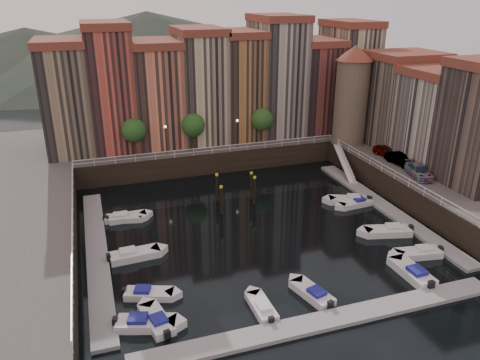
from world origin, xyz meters
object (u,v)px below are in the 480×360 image
object	(u,v)px
corner_tower	(352,94)
car_a	(388,152)
boat_left_1	(148,294)
boat_left_2	(134,255)
car_c	(418,172)
boat_left_0	(145,323)
car_b	(400,160)
gangway	(345,162)
mooring_pilings	(236,191)

from	to	relation	value
corner_tower	car_a	bearing A→B (deg)	-75.99
boat_left_1	boat_left_2	distance (m)	6.55
car_a	car_c	xyz separation A→B (m)	(-0.85, -7.41, -0.00)
boat_left_0	car_b	xyz separation A→B (m)	(34.70, 17.26, 3.36)
gangway	boat_left_0	distance (m)	38.21
mooring_pilings	boat_left_1	distance (m)	19.70
mooring_pilings	car_b	bearing A→B (deg)	-4.26
gangway	mooring_pilings	size ratio (longest dim) A/B	1.67
corner_tower	boat_left_0	distance (m)	44.36
car_a	boat_left_2	bearing A→B (deg)	-178.38
gangway	car_b	world-z (taller)	car_b
corner_tower	gangway	size ratio (longest dim) A/B	1.66
mooring_pilings	car_c	bearing A→B (deg)	-15.48
boat_left_0	gangway	bearing A→B (deg)	55.00
boat_left_1	car_b	bearing A→B (deg)	41.50
car_a	car_b	xyz separation A→B (m)	(-0.33, -3.22, 0.01)
boat_left_0	car_a	distance (m)	40.71
corner_tower	car_c	distance (m)	16.03
car_b	boat_left_2	bearing A→B (deg)	-175.51
boat_left_2	car_b	world-z (taller)	car_b
gangway	mooring_pilings	distance (m)	17.55
car_a	boat_left_0	bearing A→B (deg)	-164.47
mooring_pilings	boat_left_2	size ratio (longest dim) A/B	1.00
corner_tower	car_c	world-z (taller)	corner_tower
car_b	boat_left_1	bearing A→B (deg)	-165.27
boat_left_2	boat_left_0	bearing A→B (deg)	-95.98
gangway	boat_left_1	size ratio (longest dim) A/B	1.92
corner_tower	mooring_pilings	distance (m)	23.40
corner_tower	car_a	size ratio (longest dim) A/B	3.30
corner_tower	boat_left_1	size ratio (longest dim) A/B	3.19
mooring_pilings	boat_left_2	bearing A→B (deg)	-146.53
boat_left_1	gangway	bearing A→B (deg)	53.13
mooring_pilings	boat_left_1	size ratio (longest dim) A/B	1.15
mooring_pilings	boat_left_2	distance (m)	15.63
boat_left_1	boat_left_0	bearing A→B (deg)	-81.81
car_c	corner_tower	bearing A→B (deg)	107.90
gangway	boat_left_0	bearing A→B (deg)	-142.59
car_a	corner_tower	bearing A→B (deg)	89.22
corner_tower	boat_left_2	bearing A→B (deg)	-152.07
car_a	car_b	distance (m)	3.24
mooring_pilings	car_b	xyz separation A→B (m)	(21.37, -1.59, 2.08)
car_c	boat_left_1	bearing A→B (deg)	-150.20
boat_left_2	car_a	xyz separation A→B (m)	(34.70, 10.22, 3.33)
boat_left_2	car_c	world-z (taller)	car_c
boat_left_2	car_a	world-z (taller)	car_a
boat_left_1	car_a	bearing A→B (deg)	45.82
car_a	car_c	distance (m)	7.46
car_a	boat_left_1	bearing A→B (deg)	-168.73
boat_left_1	car_c	bearing A→B (deg)	35.39
gangway	boat_left_1	xyz separation A→B (m)	(-29.56, -19.47, -1.59)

